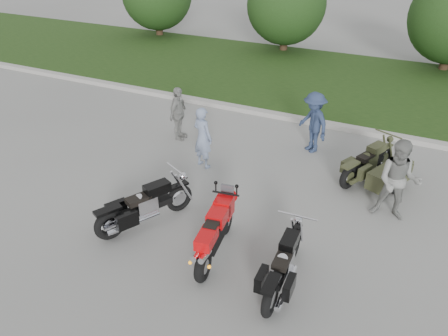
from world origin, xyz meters
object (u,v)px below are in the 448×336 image
at_px(cruiser_right, 283,268).
at_px(person_denim, 313,123).
at_px(cruiser_sidecar, 379,171).
at_px(person_back, 178,114).
at_px(person_grey, 398,181).
at_px(person_stripe, 203,138).
at_px(cruiser_left, 142,208).
at_px(sportbike_red, 215,232).

xyz_separation_m(cruiser_right, person_denim, (-1.00, 5.23, 0.43)).
distance_m(cruiser_sidecar, person_back, 5.64).
bearing_deg(person_grey, person_denim, 134.95).
bearing_deg(person_stripe, cruiser_sidecar, -147.89).
height_order(cruiser_sidecar, person_denim, person_denim).
bearing_deg(cruiser_left, person_back, 137.73).
bearing_deg(person_denim, person_grey, -4.35).
xyz_separation_m(sportbike_red, cruiser_sidecar, (2.37, 3.99, -0.17)).
bearing_deg(sportbike_red, cruiser_sidecar, 50.92).
distance_m(cruiser_sidecar, person_stripe, 4.37).
distance_m(sportbike_red, cruiser_sidecar, 4.65).
bearing_deg(cruiser_right, person_grey, 61.43).
bearing_deg(cruiser_left, cruiser_right, 20.25).
bearing_deg(sportbike_red, cruiser_left, 165.58).
bearing_deg(person_back, cruiser_sidecar, -96.82).
xyz_separation_m(cruiser_left, person_back, (-1.48, 3.91, 0.33)).
height_order(cruiser_right, person_stripe, person_stripe).
xyz_separation_m(cruiser_left, person_denim, (2.19, 4.85, 0.40)).
bearing_deg(person_stripe, person_grey, -163.80).
distance_m(cruiser_left, cruiser_sidecar, 5.63).
xyz_separation_m(sportbike_red, person_denim, (0.41, 5.04, 0.29)).
bearing_deg(person_stripe, person_back, -19.96).
relative_size(sportbike_red, cruiser_left, 0.96).
bearing_deg(cruiser_right, person_back, 134.69).
relative_size(sportbike_red, person_stripe, 1.23).
height_order(person_stripe, person_back, person_stripe).
distance_m(sportbike_red, cruiser_left, 1.79).
distance_m(person_grey, person_denim, 3.32).
bearing_deg(cruiser_sidecar, cruiser_right, -79.49).
bearing_deg(person_denim, person_stripe, -99.34).
xyz_separation_m(cruiser_right, cruiser_sidecar, (0.96, 4.18, -0.03)).
distance_m(sportbike_red, person_back, 5.24).
bearing_deg(sportbike_red, person_stripe, 113.55).
bearing_deg(person_denim, person_back, -127.20).
xyz_separation_m(cruiser_left, cruiser_sidecar, (4.15, 3.80, -0.06)).
bearing_deg(cruiser_sidecar, person_stripe, -143.12).
relative_size(cruiser_right, person_grey, 1.17).
relative_size(cruiser_right, person_denim, 1.25).
height_order(cruiser_left, person_denim, person_denim).
xyz_separation_m(cruiser_sidecar, person_stripe, (-4.23, -1.01, 0.43)).
height_order(sportbike_red, cruiser_right, sportbike_red).
xyz_separation_m(cruiser_left, person_stripe, (-0.08, 2.79, 0.37)).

